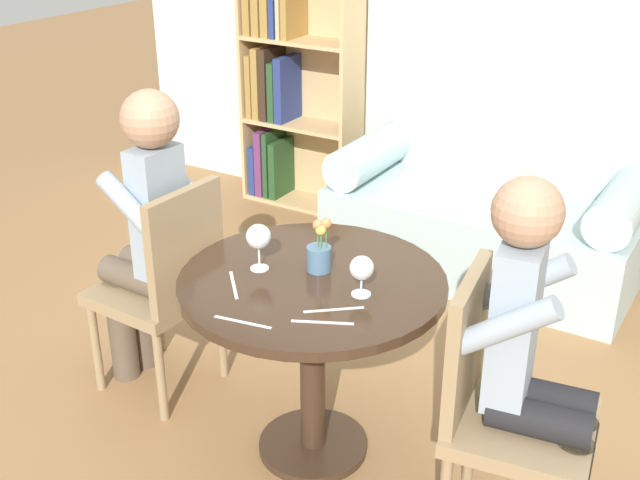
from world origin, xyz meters
The scene contains 15 objects.
ground_plane centered at (0.00, 0.00, 0.00)m, with size 16.00×16.00×0.00m, color olive.
round_table centered at (0.00, 0.00, 0.56)m, with size 0.90×0.90×0.71m.
couch centered at (0.00, 1.75, 0.31)m, with size 1.55×0.80×0.92m.
bookshelf_left centered at (-1.41, 2.01, 0.78)m, with size 0.73×0.28×1.54m.
chair_left centered at (-0.68, 0.03, 0.49)m, with size 0.44×0.44×0.90m.
chair_right centered at (0.69, -0.03, 0.49)m, with size 0.48×0.48×0.90m.
person_left centered at (-0.77, 0.04, 0.68)m, with size 0.43×0.35×1.25m.
person_right centered at (0.77, -0.01, 0.65)m, with size 0.45×0.38×1.22m.
wine_glass_left centered at (-0.19, -0.04, 0.83)m, with size 0.08×0.08×0.16m.
wine_glass_right centered at (0.19, -0.01, 0.81)m, with size 0.08×0.08×0.14m.
flower_vase centered at (-0.01, 0.06, 0.78)m, with size 0.08×0.08×0.19m.
knife_left_setting centered at (-0.03, -0.35, 0.72)m, with size 0.19×0.04×0.00m.
fork_left_setting centered at (-0.19, -0.18, 0.72)m, with size 0.14×0.15×0.00m.
knife_right_setting centered at (0.18, -0.23, 0.72)m, with size 0.18×0.09×0.00m.
fork_right_setting centered at (0.17, -0.14, 0.72)m, with size 0.15×0.13×0.00m.
Camera 1 is at (1.25, -2.00, 1.97)m, focal length 45.00 mm.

